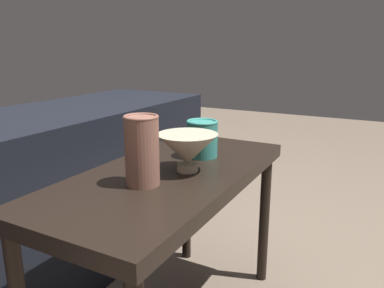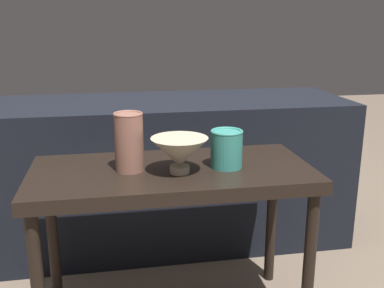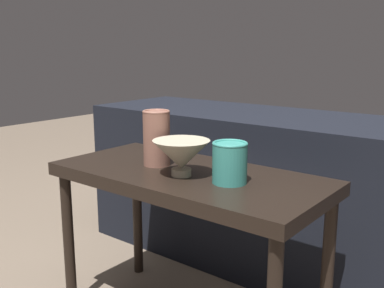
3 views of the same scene
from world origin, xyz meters
name	(u,v)px [view 3 (image 3 of 3)]	position (x,y,z in m)	size (l,w,h in m)	color
table	(188,191)	(0.00, 0.00, 0.46)	(0.84, 0.39, 0.52)	black
couch_backdrop	(275,191)	(0.00, 0.57, 0.31)	(1.63, 0.50, 0.62)	black
bowl	(181,155)	(0.02, -0.05, 0.58)	(0.17, 0.17, 0.10)	#B2A88E
vase_textured_left	(158,137)	(-0.12, 0.00, 0.61)	(0.09, 0.09, 0.17)	brown
vase_colorful_right	(230,162)	(0.16, -0.02, 0.58)	(0.10, 0.10, 0.11)	teal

